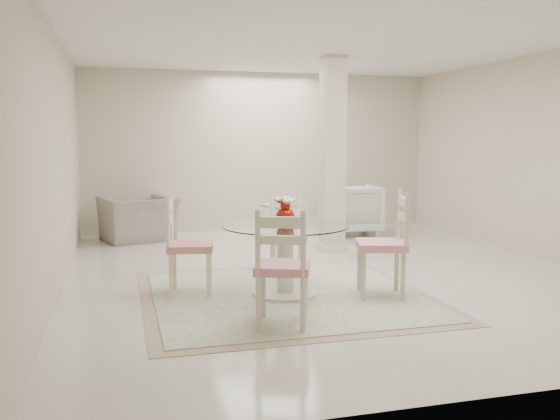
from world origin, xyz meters
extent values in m
plane|color=beige|center=(0.00, 0.00, 0.00)|extent=(7.00, 7.00, 0.00)
cube|color=beige|center=(0.00, 3.50, 1.35)|extent=(6.00, 0.02, 2.70)
cube|color=beige|center=(0.00, -3.50, 1.35)|extent=(6.00, 0.02, 2.70)
cube|color=beige|center=(-3.00, 0.00, 1.35)|extent=(0.02, 7.00, 2.70)
cube|color=beige|center=(3.00, 0.00, 1.35)|extent=(0.02, 7.00, 2.70)
cube|color=white|center=(0.00, 0.00, 2.70)|extent=(6.00, 7.00, 0.02)
cube|color=beige|center=(0.50, 1.30, 1.35)|extent=(0.30, 0.30, 2.70)
cube|color=tan|center=(-0.80, -0.90, 0.00)|extent=(2.82, 2.82, 0.01)
cube|color=silver|center=(-0.80, -0.90, 0.01)|extent=(2.58, 2.58, 0.01)
cylinder|color=beige|center=(-0.80, -0.90, 0.02)|extent=(0.65, 0.65, 0.05)
cylinder|color=beige|center=(-0.80, -0.90, 0.38)|extent=(0.16, 0.16, 0.67)
cylinder|color=beige|center=(-0.80, -0.90, 0.70)|extent=(0.27, 0.27, 0.03)
cylinder|color=white|center=(-0.80, -0.90, 0.72)|extent=(1.25, 1.25, 0.01)
ellipsoid|color=#A31405|center=(-0.80, -0.90, 0.81)|extent=(0.19, 0.19, 0.18)
cylinder|color=#A31405|center=(-0.80, -0.90, 0.92)|extent=(0.10, 0.10, 0.05)
cylinder|color=#A31405|center=(-0.80, -0.90, 0.96)|extent=(0.16, 0.16, 0.02)
ellipsoid|color=white|center=(-0.80, -0.90, 0.98)|extent=(0.11, 0.11, 0.05)
ellipsoid|color=white|center=(-0.74, -0.88, 0.97)|extent=(0.11, 0.11, 0.05)
ellipsoid|color=white|center=(-0.85, -0.87, 0.97)|extent=(0.11, 0.11, 0.05)
ellipsoid|color=white|center=(-0.79, -0.96, 0.96)|extent=(0.11, 0.11, 0.05)
cylinder|color=beige|center=(-0.02, -0.94, 0.24)|extent=(0.05, 0.05, 0.49)
cylinder|color=beige|center=(-0.13, -1.31, 0.24)|extent=(0.05, 0.05, 0.49)
cylinder|color=beige|center=(0.35, -1.05, 0.24)|extent=(0.05, 0.05, 0.49)
cylinder|color=beige|center=(0.23, -1.42, 0.24)|extent=(0.05, 0.05, 0.49)
cube|color=#B51322|center=(0.11, -1.18, 0.53)|extent=(0.58, 0.58, 0.07)
cube|color=beige|center=(0.31, -1.24, 0.88)|extent=(0.17, 0.42, 0.57)
cylinder|color=#F7ECCB|center=(-0.72, -0.13, 0.21)|extent=(0.04, 0.04, 0.42)
cylinder|color=#F7ECCB|center=(-0.39, -0.19, 0.21)|extent=(0.04, 0.04, 0.42)
cylinder|color=#F7ECCB|center=(-0.66, 0.20, 0.21)|extent=(0.04, 0.04, 0.42)
cylinder|color=#F7ECCB|center=(-0.33, 0.14, 0.21)|extent=(0.04, 0.04, 0.42)
cube|color=red|center=(-0.52, 0.01, 0.46)|extent=(0.47, 0.47, 0.06)
cube|color=#F7ECCB|center=(-0.49, 0.19, 0.77)|extent=(0.37, 0.11, 0.50)
cylinder|color=#F5EACA|center=(-1.56, -0.83, 0.23)|extent=(0.04, 0.04, 0.46)
cylinder|color=#F5EACA|center=(-1.50, -0.47, 0.23)|extent=(0.04, 0.04, 0.46)
cylinder|color=#F5EACA|center=(-1.92, -0.77, 0.23)|extent=(0.04, 0.04, 0.46)
cylinder|color=#F5EACA|center=(-1.86, -0.41, 0.23)|extent=(0.04, 0.04, 0.46)
cube|color=red|center=(-1.71, -0.62, 0.50)|extent=(0.51, 0.51, 0.07)
cube|color=#F5EACA|center=(-1.91, -0.59, 0.84)|extent=(0.11, 0.41, 0.55)
cylinder|color=beige|center=(-0.85, -1.70, 0.23)|extent=(0.04, 0.04, 0.47)
cylinder|color=beige|center=(-1.19, -1.58, 0.23)|extent=(0.04, 0.04, 0.47)
cylinder|color=beige|center=(-0.97, -2.04, 0.23)|extent=(0.04, 0.04, 0.47)
cylinder|color=beige|center=(-1.31, -1.92, 0.23)|extent=(0.04, 0.04, 0.47)
cube|color=red|center=(-1.08, -1.81, 0.50)|extent=(0.57, 0.57, 0.07)
cube|color=beige|center=(-1.15, -2.00, 0.84)|extent=(0.40, 0.18, 0.55)
imported|color=gray|center=(-2.11, 2.85, 0.34)|extent=(1.28, 1.19, 0.68)
imported|color=white|center=(1.32, 2.60, 0.41)|extent=(0.97, 0.99, 0.82)
cylinder|color=tan|center=(0.01, 2.39, 0.02)|extent=(0.51, 0.51, 0.04)
cylinder|color=tan|center=(0.01, 2.39, 0.28)|extent=(0.08, 0.08, 0.49)
cylinder|color=tan|center=(0.01, 2.39, 0.54)|extent=(0.54, 0.54, 0.03)
camera|label=1|loc=(-2.37, -6.50, 1.57)|focal=38.00mm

